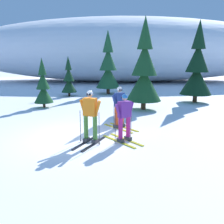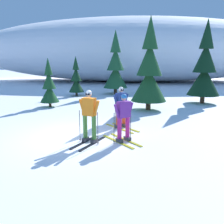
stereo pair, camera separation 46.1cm
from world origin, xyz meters
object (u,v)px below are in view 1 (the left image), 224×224
Objects in this scene: pine_tree_center_left at (69,79)px; pine_tree_center_right at (144,72)px; pine_tree_center at (108,68)px; pine_tree_far_right at (197,69)px; skier_navy_jacket at (119,107)px; skier_purple_jacket at (124,117)px; pine_tree_far_left at (43,87)px; skier_orange_jacket at (90,115)px.

pine_tree_center_right reaches higher than pine_tree_center_left.
pine_tree_center reaches higher than pine_tree_center_left.
skier_navy_jacket is at bearing -128.99° from pine_tree_far_right.
pine_tree_center is 7.26m from pine_tree_far_right.
pine_tree_center_left is 0.58× the size of pine_tree_far_right.
skier_purple_jacket is 0.57× the size of pine_tree_far_left.
pine_tree_far_left reaches higher than skier_navy_jacket.
skier_purple_jacket is at bearing -69.84° from pine_tree_center_left.
pine_tree_center_left is at bearing 112.94° from skier_navy_jacket.
pine_tree_center is at bearing 94.54° from skier_purple_jacket.
skier_navy_jacket is at bearing -85.49° from pine_tree_center.
skier_purple_jacket is 0.97× the size of skier_navy_jacket.
pine_tree_far_left is (-4.66, 6.23, 0.35)m from skier_purple_jacket.
pine_tree_center is (-0.97, 12.27, 1.29)m from skier_purple_jacket.
skier_purple_jacket is at bearing 7.76° from skier_orange_jacket.
skier_navy_jacket is at bearing 94.68° from skier_purple_jacket.
pine_tree_center_right is at bearing 77.33° from skier_purple_jacket.
skier_navy_jacket is 0.33× the size of pine_tree_center.
skier_purple_jacket is 6.04m from pine_tree_center_right.
skier_navy_jacket is 10.57m from pine_tree_center.
pine_tree_center is (0.20, 12.43, 1.21)m from skier_orange_jacket.
pine_tree_far_left is 0.57× the size of pine_tree_center_right.
skier_purple_jacket is 1.18m from skier_orange_jacket.
pine_tree_center reaches higher than skier_navy_jacket.
pine_tree_center_left is at bearing 135.57° from pine_tree_center_right.
pine_tree_center_left reaches higher than skier_purple_jacket.
skier_orange_jacket is 12.49m from pine_tree_center.
pine_tree_far_left reaches higher than skier_purple_jacket.
skier_orange_jacket reaches higher than skier_navy_jacket.
pine_tree_far_left is at bearing -168.38° from pine_tree_far_right.
skier_orange_jacket is 0.35× the size of pine_tree_center_right.
skier_orange_jacket is 1.05× the size of skier_navy_jacket.
pine_tree_center is (3.05, 1.30, 0.88)m from pine_tree_center_left.
pine_tree_center_left is 0.60× the size of pine_tree_center_right.
skier_orange_jacket is (-1.17, -0.16, 0.09)m from skier_purple_jacket.
pine_tree_far_right is at bearing 53.43° from skier_orange_jacket.
pine_tree_far_left is at bearing 118.61° from skier_orange_jacket.
pine_tree_center_right is 4.50m from pine_tree_far_right.
pine_tree_far_right is at bearing -33.80° from pine_tree_center.
pine_tree_far_left is 4.78m from pine_tree_center_left.
skier_navy_jacket is 0.32× the size of pine_tree_far_right.
skier_purple_jacket is at bearing -102.67° from pine_tree_center_right.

